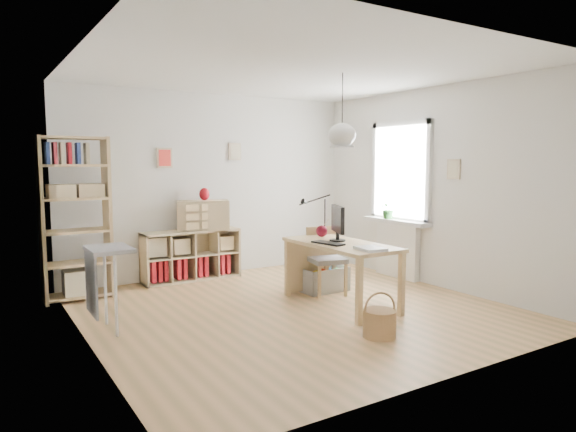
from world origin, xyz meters
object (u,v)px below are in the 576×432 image
tall_bookshelf (75,212)px  desk (341,251)px  chair (325,256)px  monitor (338,221)px  drawer_chest (203,215)px  storage_chest (320,274)px  cube_shelf (189,259)px

tall_bookshelf → desk: bearing=-37.0°
desk → chair: chair is taller
monitor → drawer_chest: monitor is taller
tall_bookshelf → drawer_chest: size_ratio=2.72×
tall_bookshelf → storage_chest: size_ratio=2.83×
cube_shelf → storage_chest: bearing=-49.7°
storage_chest → drawer_chest: drawer_chest is taller
cube_shelf → monitor: bearing=-63.1°
chair → storage_chest: bearing=85.2°
desk → drawer_chest: 2.35m
tall_bookshelf → chair: 3.16m
cube_shelf → monitor: size_ratio=3.04×
cube_shelf → tall_bookshelf: bearing=-169.8°
desk → monitor: monitor is taller
tall_bookshelf → monitor: size_ratio=4.34×
desk → storage_chest: size_ratio=2.12×
storage_chest → monitor: 1.01m
desk → tall_bookshelf: tall_bookshelf is taller
chair → desk: bearing=-95.2°
chair → storage_chest: 0.35m
chair → monitor: (-0.13, -0.42, 0.50)m
tall_bookshelf → cube_shelf: bearing=10.2°
drawer_chest → chair: bearing=-39.2°
chair → storage_chest: (0.06, 0.20, -0.28)m
tall_bookshelf → monitor: tall_bookshelf is taller
tall_bookshelf → chair: tall_bookshelf is taller
desk → drawer_chest: (-0.81, 2.19, 0.27)m
desk → storage_chest: (0.24, 0.75, -0.44)m
desk → cube_shelf: size_ratio=1.07×
monitor → cube_shelf: bearing=140.8°
desk → chair: (0.18, 0.55, -0.17)m
storage_chest → monitor: monitor is taller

